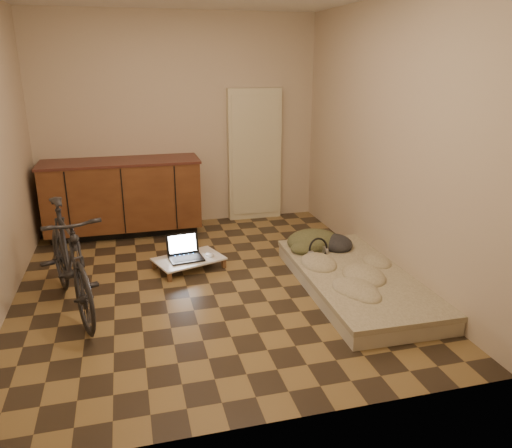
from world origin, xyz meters
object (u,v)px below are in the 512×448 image
object	(u,v)px
lap_desk	(189,259)
laptop	(185,253)
bicycle	(68,254)
futon	(356,281)

from	to	relation	value
lap_desk	laptop	size ratio (longest dim) A/B	2.09
lap_desk	bicycle	bearing A→B (deg)	-168.27
bicycle	lap_desk	world-z (taller)	bicycle
bicycle	lap_desk	xyz separation A→B (m)	(1.06, 0.64, -0.41)
futon	lap_desk	size ratio (longest dim) A/B	2.58
lap_desk	futon	bearing A→B (deg)	-50.68
futon	laptop	distance (m)	1.73
futon	lap_desk	world-z (taller)	futon
bicycle	laptop	distance (m)	1.27
lap_desk	laptop	distance (m)	0.08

